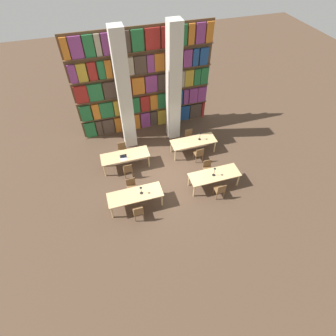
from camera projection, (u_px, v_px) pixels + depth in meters
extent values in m
plane|color=#4C3828|center=(167.00, 176.00, 12.76)|extent=(40.00, 40.00, 0.00)
cube|color=brown|center=(144.00, 83.00, 13.46)|extent=(7.17, 0.06, 5.50)
cube|color=brown|center=(147.00, 126.00, 15.46)|extent=(7.17, 0.35, 0.03)
cube|color=#236B38|center=(90.00, 129.00, 14.44)|extent=(0.57, 0.20, 0.95)
cube|color=#47382D|center=(100.00, 128.00, 14.54)|extent=(0.30, 0.20, 0.95)
cube|color=#47382D|center=(109.00, 126.00, 14.64)|extent=(0.62, 0.20, 0.95)
cube|color=orange|center=(120.00, 124.00, 14.77)|extent=(0.56, 0.20, 0.95)
cube|color=maroon|center=(128.00, 123.00, 14.86)|extent=(0.28, 0.20, 0.95)
cube|color=orange|center=(136.00, 121.00, 14.94)|extent=(0.47, 0.20, 0.95)
cube|color=#84387A|center=(145.00, 119.00, 15.06)|extent=(0.53, 0.20, 0.95)
cube|color=#47382D|center=(153.00, 118.00, 15.15)|extent=(0.38, 0.20, 0.95)
cube|color=#B7932D|center=(163.00, 116.00, 15.26)|extent=(0.61, 0.20, 0.95)
cube|color=#236B38|center=(174.00, 114.00, 15.40)|extent=(0.63, 0.20, 0.95)
cube|color=navy|center=(184.00, 113.00, 15.53)|extent=(0.61, 0.20, 0.95)
cube|color=#47382D|center=(195.00, 111.00, 15.67)|extent=(0.70, 0.20, 0.95)
cube|color=maroon|center=(203.00, 109.00, 15.76)|extent=(0.15, 0.20, 0.95)
cube|color=brown|center=(146.00, 110.00, 14.65)|extent=(7.17, 0.35, 0.03)
cube|color=#236B38|center=(86.00, 113.00, 13.66)|extent=(0.56, 0.20, 0.89)
cube|color=orange|center=(96.00, 111.00, 13.76)|extent=(0.36, 0.20, 0.89)
cube|color=#236B38|center=(107.00, 110.00, 13.87)|extent=(0.70, 0.20, 0.89)
cube|color=#B7932D|center=(117.00, 108.00, 13.98)|extent=(0.32, 0.20, 0.89)
cube|color=#84387A|center=(124.00, 107.00, 14.06)|extent=(0.37, 0.20, 0.89)
cube|color=#236B38|center=(134.00, 105.00, 14.17)|extent=(0.56, 0.20, 0.89)
cube|color=maroon|center=(145.00, 103.00, 14.29)|extent=(0.49, 0.20, 0.89)
cube|color=orange|center=(154.00, 102.00, 14.39)|extent=(0.42, 0.20, 0.89)
cube|color=#236B38|center=(162.00, 101.00, 14.47)|extent=(0.43, 0.20, 0.89)
cube|color=#B7932D|center=(168.00, 99.00, 14.55)|extent=(0.29, 0.20, 0.89)
cube|color=navy|center=(177.00, 98.00, 14.65)|extent=(0.63, 0.20, 0.89)
cube|color=#84387A|center=(186.00, 96.00, 14.76)|extent=(0.28, 0.20, 0.89)
cube|color=#84387A|center=(193.00, 95.00, 14.84)|extent=(0.49, 0.20, 0.89)
cube|color=#84387A|center=(202.00, 94.00, 14.95)|extent=(0.50, 0.20, 0.89)
cube|color=brown|center=(145.00, 92.00, 13.85)|extent=(7.17, 0.35, 0.03)
cube|color=maroon|center=(81.00, 94.00, 12.86)|extent=(0.62, 0.20, 0.90)
cube|color=#236B38|center=(95.00, 92.00, 12.99)|extent=(0.69, 0.20, 0.90)
cube|color=#47382D|center=(110.00, 90.00, 13.14)|extent=(0.63, 0.20, 0.90)
cube|color=maroon|center=(120.00, 88.00, 13.24)|extent=(0.26, 0.20, 0.90)
cube|color=maroon|center=(127.00, 87.00, 13.31)|extent=(0.41, 0.20, 0.90)
cube|color=orange|center=(138.00, 86.00, 13.42)|extent=(0.63, 0.20, 0.90)
cube|color=#84387A|center=(151.00, 84.00, 13.56)|extent=(0.63, 0.20, 0.90)
cube|color=#47382D|center=(162.00, 82.00, 13.68)|extent=(0.49, 0.20, 0.90)
cube|color=#B7932D|center=(170.00, 81.00, 13.77)|extent=(0.27, 0.20, 0.90)
cube|color=tan|center=(179.00, 79.00, 13.86)|extent=(0.61, 0.20, 0.90)
cube|color=#B7932D|center=(189.00, 78.00, 13.98)|extent=(0.48, 0.20, 0.90)
cube|color=#236B38|center=(197.00, 77.00, 14.07)|extent=(0.35, 0.20, 0.90)
cube|color=#236B38|center=(204.00, 76.00, 14.15)|extent=(0.43, 0.20, 0.90)
cube|color=brown|center=(143.00, 73.00, 13.05)|extent=(7.17, 0.35, 0.03)
cube|color=#84387A|center=(73.00, 74.00, 12.04)|extent=(0.34, 0.20, 0.87)
cube|color=#B7932D|center=(82.00, 72.00, 12.12)|extent=(0.44, 0.20, 0.87)
cube|color=maroon|center=(92.00, 71.00, 12.22)|extent=(0.38, 0.20, 0.87)
cube|color=#236B38|center=(101.00, 70.00, 12.30)|extent=(0.33, 0.20, 0.87)
cube|color=orange|center=(108.00, 69.00, 12.37)|extent=(0.30, 0.20, 0.87)
cube|color=#47382D|center=(117.00, 68.00, 12.45)|extent=(0.45, 0.20, 0.87)
cube|color=tan|center=(128.00, 66.00, 12.56)|extent=(0.52, 0.20, 0.87)
cube|color=#47382D|center=(140.00, 65.00, 12.67)|extent=(0.58, 0.20, 0.87)
cube|color=#84387A|center=(150.00, 63.00, 12.78)|extent=(0.36, 0.20, 0.87)
cube|color=orange|center=(159.00, 62.00, 12.86)|extent=(0.50, 0.20, 0.87)
cube|color=#84387A|center=(169.00, 61.00, 12.96)|extent=(0.40, 0.20, 0.87)
cube|color=#47382D|center=(178.00, 59.00, 13.06)|extent=(0.44, 0.20, 0.87)
cube|color=#84387A|center=(187.00, 58.00, 13.16)|extent=(0.44, 0.20, 0.87)
cube|color=navy|center=(195.00, 57.00, 13.24)|extent=(0.30, 0.20, 0.87)
cube|color=navy|center=(204.00, 56.00, 13.33)|extent=(0.45, 0.20, 0.87)
cube|color=brown|center=(142.00, 50.00, 12.25)|extent=(7.17, 0.35, 0.03)
cube|color=orange|center=(65.00, 49.00, 11.20)|extent=(0.29, 0.20, 0.95)
cube|color=#84387A|center=(76.00, 47.00, 11.30)|extent=(0.54, 0.20, 0.95)
cube|color=#236B38|center=(89.00, 46.00, 11.40)|extent=(0.45, 0.20, 0.95)
cube|color=tan|center=(98.00, 45.00, 11.48)|extent=(0.25, 0.20, 0.95)
cube|color=#84387A|center=(106.00, 44.00, 11.56)|extent=(0.40, 0.20, 0.95)
cube|color=tan|center=(117.00, 43.00, 11.65)|extent=(0.41, 0.20, 0.95)
cube|color=#47382D|center=(127.00, 41.00, 11.74)|extent=(0.30, 0.20, 0.95)
cube|color=#236B38|center=(137.00, 40.00, 11.83)|extent=(0.56, 0.20, 0.95)
cube|color=maroon|center=(152.00, 38.00, 11.97)|extent=(0.70, 0.20, 0.95)
cube|color=maroon|center=(167.00, 37.00, 12.12)|extent=(0.64, 0.20, 0.95)
cube|color=#236B38|center=(181.00, 35.00, 12.25)|extent=(0.57, 0.20, 0.95)
cube|color=orange|center=(191.00, 34.00, 12.35)|extent=(0.31, 0.20, 0.95)
cube|color=#84387A|center=(200.00, 33.00, 12.44)|extent=(0.45, 0.20, 0.95)
cube|color=orange|center=(209.00, 32.00, 12.54)|extent=(0.36, 0.20, 0.95)
cube|color=beige|center=(124.00, 94.00, 12.26)|extent=(0.62, 0.62, 6.00)
cube|color=beige|center=(174.00, 87.00, 12.74)|extent=(0.62, 0.62, 6.00)
cube|color=tan|center=(135.00, 195.00, 11.04)|extent=(2.33, 0.83, 0.04)
cylinder|color=tan|center=(112.00, 212.00, 10.89)|extent=(0.07, 0.07, 0.73)
cylinder|color=tan|center=(162.00, 200.00, 11.32)|extent=(0.07, 0.07, 0.73)
cylinder|color=tan|center=(110.00, 200.00, 11.32)|extent=(0.07, 0.07, 0.73)
cylinder|color=tan|center=(158.00, 189.00, 11.76)|extent=(0.07, 0.07, 0.73)
cylinder|color=brown|center=(134.00, 212.00, 11.08)|extent=(0.04, 0.04, 0.43)
cylinder|color=brown|center=(142.00, 210.00, 11.16)|extent=(0.04, 0.04, 0.43)
cylinder|color=brown|center=(135.00, 219.00, 10.86)|extent=(0.04, 0.04, 0.43)
cylinder|color=brown|center=(144.00, 216.00, 10.93)|extent=(0.04, 0.04, 0.43)
cube|color=brown|center=(138.00, 211.00, 10.84)|extent=(0.42, 0.40, 0.04)
cube|color=brown|center=(139.00, 211.00, 10.55)|extent=(0.40, 0.03, 0.42)
cylinder|color=brown|center=(137.00, 193.00, 11.76)|extent=(0.04, 0.04, 0.43)
cylinder|color=brown|center=(129.00, 195.00, 11.69)|extent=(0.04, 0.04, 0.43)
cylinder|color=brown|center=(136.00, 188.00, 11.99)|extent=(0.04, 0.04, 0.43)
cylinder|color=brown|center=(128.00, 189.00, 11.91)|extent=(0.04, 0.04, 0.43)
cube|color=brown|center=(132.00, 188.00, 11.67)|extent=(0.42, 0.40, 0.04)
cube|color=brown|center=(131.00, 182.00, 11.62)|extent=(0.40, 0.03, 0.42)
cylinder|color=black|center=(141.00, 193.00, 11.07)|extent=(0.14, 0.14, 0.01)
cylinder|color=black|center=(141.00, 190.00, 10.94)|extent=(0.02, 0.02, 0.34)
cone|color=black|center=(141.00, 187.00, 10.79)|extent=(0.11, 0.11, 0.07)
cube|color=tan|center=(215.00, 175.00, 11.82)|extent=(2.33, 0.83, 0.04)
cylinder|color=tan|center=(194.00, 191.00, 11.66)|extent=(0.07, 0.07, 0.73)
cylinder|color=tan|center=(238.00, 180.00, 12.09)|extent=(0.07, 0.07, 0.73)
cylinder|color=tan|center=(189.00, 180.00, 12.10)|extent=(0.07, 0.07, 0.73)
cylinder|color=tan|center=(231.00, 170.00, 12.53)|extent=(0.07, 0.07, 0.73)
cylinder|color=brown|center=(213.00, 191.00, 11.86)|extent=(0.04, 0.04, 0.43)
cylinder|color=brown|center=(221.00, 189.00, 11.94)|extent=(0.04, 0.04, 0.43)
cylinder|color=brown|center=(216.00, 196.00, 11.64)|extent=(0.04, 0.04, 0.43)
cylinder|color=brown|center=(224.00, 195.00, 11.71)|extent=(0.04, 0.04, 0.43)
cube|color=brown|center=(219.00, 189.00, 11.62)|extent=(0.42, 0.40, 0.04)
cube|color=brown|center=(222.00, 189.00, 11.33)|extent=(0.40, 0.03, 0.42)
cylinder|color=brown|center=(212.00, 174.00, 12.54)|extent=(0.04, 0.04, 0.43)
cylinder|color=brown|center=(205.00, 176.00, 12.47)|extent=(0.04, 0.04, 0.43)
cylinder|color=brown|center=(210.00, 169.00, 12.77)|extent=(0.04, 0.04, 0.43)
cylinder|color=brown|center=(203.00, 171.00, 12.70)|extent=(0.04, 0.04, 0.43)
cube|color=brown|center=(208.00, 169.00, 12.45)|extent=(0.42, 0.40, 0.04)
cube|color=brown|center=(207.00, 163.00, 12.40)|extent=(0.40, 0.03, 0.42)
cylinder|color=black|center=(214.00, 175.00, 11.77)|extent=(0.14, 0.14, 0.01)
cylinder|color=black|center=(214.00, 172.00, 11.61)|extent=(0.02, 0.02, 0.41)
cone|color=black|center=(215.00, 168.00, 11.44)|extent=(0.11, 0.11, 0.07)
cube|color=tan|center=(125.00, 156.00, 12.67)|extent=(2.33, 0.83, 0.04)
cylinder|color=tan|center=(105.00, 171.00, 12.51)|extent=(0.07, 0.07, 0.73)
cylinder|color=tan|center=(149.00, 161.00, 12.94)|extent=(0.07, 0.07, 0.73)
cylinder|color=tan|center=(103.00, 161.00, 12.95)|extent=(0.07, 0.07, 0.73)
cylinder|color=tan|center=(146.00, 152.00, 13.38)|extent=(0.07, 0.07, 0.73)
cylinder|color=brown|center=(124.00, 171.00, 12.71)|extent=(0.04, 0.04, 0.43)
cylinder|color=brown|center=(131.00, 169.00, 12.78)|extent=(0.04, 0.04, 0.43)
cylinder|color=brown|center=(125.00, 176.00, 12.49)|extent=(0.04, 0.04, 0.43)
cylinder|color=brown|center=(133.00, 174.00, 12.56)|extent=(0.04, 0.04, 0.43)
cube|color=brown|center=(128.00, 169.00, 12.47)|extent=(0.42, 0.40, 0.04)
cube|color=brown|center=(128.00, 168.00, 12.18)|extent=(0.40, 0.03, 0.42)
cylinder|color=brown|center=(128.00, 156.00, 13.39)|extent=(0.04, 0.04, 0.43)
cylinder|color=brown|center=(121.00, 158.00, 13.32)|extent=(0.04, 0.04, 0.43)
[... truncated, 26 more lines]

